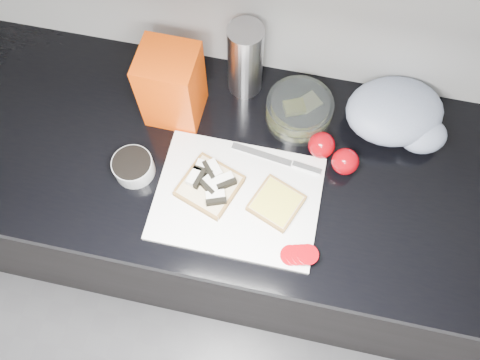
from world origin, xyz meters
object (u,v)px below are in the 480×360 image
Objects in this scene: glass_bowl at (299,111)px; bread_bag at (172,86)px; cutting_board at (237,198)px; steel_canister at (245,60)px.

glass_bowl is 0.79× the size of bread_bag.
cutting_board is 0.32m from bread_bag.
steel_canister is (-0.05, 0.34, 0.10)m from cutting_board.
glass_bowl is at bearing 8.46° from bread_bag.
glass_bowl is at bearing -24.90° from steel_canister.
glass_bowl is (0.11, 0.26, 0.03)m from cutting_board.
steel_canister is at bearing 36.66° from bread_bag.
glass_bowl is 0.80× the size of steel_canister.
glass_bowl is at bearing 67.75° from cutting_board.
steel_canister reaches higher than glass_bowl.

